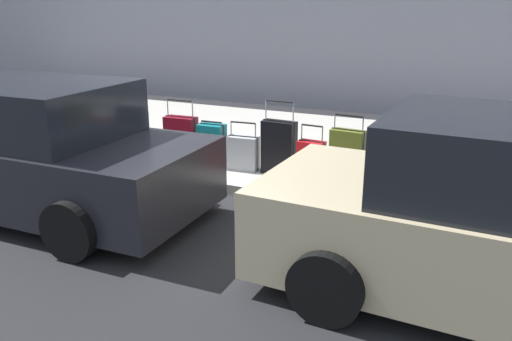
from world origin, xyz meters
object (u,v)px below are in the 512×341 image
(suitcase_red_5, at_px, (311,161))
(parked_car_charcoal_1, at_px, (34,151))
(suitcase_silver_7, at_px, (243,153))
(suitcase_maroon_2, at_px, (419,170))
(bollard_post, at_px, (98,125))
(suitcase_silver_0, at_px, (509,180))
(suitcase_maroon_9, at_px, (181,140))
(suitcase_olive_4, at_px, (347,158))
(suitcase_teal_8, at_px, (212,145))
(suitcase_navy_3, at_px, (383,166))
(suitcase_black_6, at_px, (279,148))
(fire_hydrant, at_px, (143,131))
(suitcase_teal_1, at_px, (461,179))

(suitcase_red_5, height_order, parked_car_charcoal_1, parked_car_charcoal_1)
(suitcase_silver_7, bearing_deg, suitcase_maroon_2, 178.41)
(suitcase_red_5, distance_m, bollard_post, 3.65)
(suitcase_silver_0, distance_m, parked_car_charcoal_1, 5.80)
(suitcase_silver_0, height_order, suitcase_maroon_9, suitcase_maroon_9)
(suitcase_olive_4, relative_size, suitcase_teal_8, 1.39)
(suitcase_teal_8, xyz_separation_m, parked_car_charcoal_1, (1.33, 2.12, 0.29))
(suitcase_navy_3, distance_m, suitcase_red_5, 1.00)
(suitcase_teal_8, bearing_deg, suitcase_navy_3, 179.89)
(suitcase_olive_4, bearing_deg, suitcase_black_6, -3.11)
(suitcase_maroon_2, relative_size, suitcase_olive_4, 0.98)
(suitcase_black_6, distance_m, fire_hydrant, 2.34)
(suitcase_olive_4, bearing_deg, fire_hydrant, -0.06)
(suitcase_silver_7, distance_m, parked_car_charcoal_1, 2.86)
(suitcase_teal_1, bearing_deg, suitcase_silver_0, 166.35)
(suitcase_teal_1, distance_m, suitcase_silver_7, 3.03)
(suitcase_olive_4, bearing_deg, suitcase_teal_8, 0.51)
(suitcase_olive_4, height_order, suitcase_silver_7, suitcase_olive_4)
(suitcase_silver_7, bearing_deg, suitcase_navy_3, 178.81)
(suitcase_silver_7, xyz_separation_m, parked_car_charcoal_1, (1.84, 2.16, 0.36))
(suitcase_maroon_9, bearing_deg, bollard_post, 3.90)
(suitcase_black_6, bearing_deg, suitcase_olive_4, 176.89)
(suitcase_teal_8, bearing_deg, suitcase_maroon_2, 179.39)
(suitcase_silver_0, distance_m, suitcase_maroon_2, 1.04)
(suitcase_silver_0, bearing_deg, suitcase_teal_1, -13.65)
(suitcase_navy_3, bearing_deg, bollard_post, 1.52)
(suitcase_maroon_2, relative_size, suitcase_teal_8, 1.37)
(suitcase_maroon_2, distance_m, bollard_post, 5.11)
(suitcase_teal_1, bearing_deg, suitcase_maroon_2, 13.95)
(suitcase_maroon_2, height_order, fire_hydrant, suitcase_maroon_2)
(fire_hydrant, bearing_deg, suitcase_silver_7, -179.49)
(suitcase_teal_1, distance_m, parked_car_charcoal_1, 5.36)
(suitcase_teal_8, relative_size, suitcase_maroon_9, 0.71)
(suitcase_silver_7, relative_size, fire_hydrant, 0.91)
(suitcase_navy_3, bearing_deg, fire_hydrant, -0.40)
(suitcase_navy_3, height_order, suitcase_teal_8, suitcase_navy_3)
(suitcase_maroon_2, xyz_separation_m, suitcase_silver_7, (2.53, -0.07, -0.10))
(suitcase_red_5, height_order, fire_hydrant, fire_hydrant)
(suitcase_red_5, distance_m, suitcase_maroon_9, 2.11)
(suitcase_maroon_9, distance_m, bollard_post, 1.54)
(bollard_post, bearing_deg, suitcase_red_5, -178.01)
(suitcase_olive_4, bearing_deg, parked_car_charcoal_1, 32.14)
(suitcase_silver_0, height_order, suitcase_olive_4, suitcase_olive_4)
(suitcase_maroon_9, distance_m, fire_hydrant, 0.75)
(suitcase_maroon_2, height_order, suitcase_silver_7, suitcase_maroon_2)
(suitcase_teal_1, xyz_separation_m, bollard_post, (5.60, 0.22, 0.21))
(suitcase_maroon_9, bearing_deg, suitcase_teal_8, -177.49)
(suitcase_black_6, distance_m, suitcase_maroon_9, 1.60)
(suitcase_black_6, bearing_deg, suitcase_teal_1, -179.59)
(suitcase_silver_0, height_order, suitcase_red_5, same)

